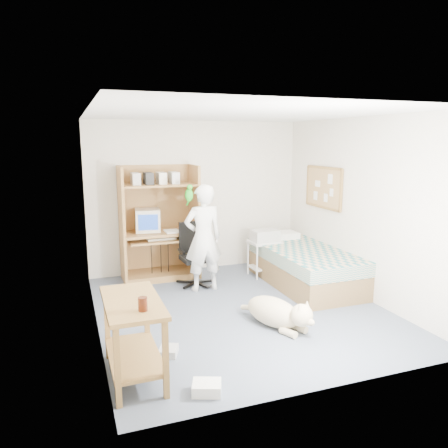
% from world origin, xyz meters
% --- Properties ---
extents(floor, '(4.00, 4.00, 0.00)m').
position_xyz_m(floor, '(0.00, 0.00, 0.00)').
color(floor, '#4B5766').
rests_on(floor, ground).
extents(wall_back, '(3.60, 0.02, 2.50)m').
position_xyz_m(wall_back, '(0.00, 2.00, 1.25)').
color(wall_back, silver).
rests_on(wall_back, floor).
extents(wall_right, '(0.02, 4.00, 2.50)m').
position_xyz_m(wall_right, '(1.80, 0.00, 1.25)').
color(wall_right, silver).
rests_on(wall_right, floor).
extents(wall_left, '(0.02, 4.00, 2.50)m').
position_xyz_m(wall_left, '(-1.80, 0.00, 1.25)').
color(wall_left, silver).
rests_on(wall_left, floor).
extents(ceiling, '(3.60, 4.00, 0.02)m').
position_xyz_m(ceiling, '(0.00, 0.00, 2.50)').
color(ceiling, white).
rests_on(ceiling, wall_back).
extents(computer_hutch, '(1.20, 0.63, 1.80)m').
position_xyz_m(computer_hutch, '(-0.70, 1.74, 0.82)').
color(computer_hutch, olive).
rests_on(computer_hutch, floor).
extents(bed, '(1.02, 2.02, 0.66)m').
position_xyz_m(bed, '(1.30, 0.62, 0.29)').
color(bed, brown).
rests_on(bed, floor).
extents(side_desk, '(0.50, 1.00, 0.75)m').
position_xyz_m(side_desk, '(-1.55, -1.20, 0.49)').
color(side_desk, brown).
rests_on(side_desk, floor).
extents(corkboard, '(0.04, 0.94, 0.66)m').
position_xyz_m(corkboard, '(1.77, 0.90, 1.45)').
color(corkboard, '#A27C48').
rests_on(corkboard, wall_right).
extents(office_chair, '(0.53, 0.53, 0.94)m').
position_xyz_m(office_chair, '(-0.27, 1.20, 0.34)').
color(office_chair, black).
rests_on(office_chair, floor).
extents(person, '(0.60, 0.41, 1.57)m').
position_xyz_m(person, '(-0.22, 0.90, 0.78)').
color(person, white).
rests_on(person, floor).
extents(parrot, '(0.12, 0.20, 0.32)m').
position_xyz_m(parrot, '(-0.42, 0.92, 1.44)').
color(parrot, '#1A9015').
rests_on(parrot, person).
extents(dog, '(0.62, 1.07, 0.42)m').
position_xyz_m(dog, '(0.20, -0.66, 0.18)').
color(dog, tan).
rests_on(dog, floor).
extents(printer_cart, '(0.50, 0.41, 0.58)m').
position_xyz_m(printer_cart, '(0.92, 1.23, 0.39)').
color(printer_cart, silver).
rests_on(printer_cart, floor).
extents(printer, '(0.43, 0.34, 0.18)m').
position_xyz_m(printer, '(0.92, 1.23, 0.67)').
color(printer, '#ADACA8').
rests_on(printer, printer_cart).
extents(crt_monitor, '(0.42, 0.44, 0.35)m').
position_xyz_m(crt_monitor, '(-0.88, 1.75, 0.95)').
color(crt_monitor, beige).
rests_on(crt_monitor, computer_hutch).
extents(keyboard, '(0.45, 0.17, 0.03)m').
position_xyz_m(keyboard, '(-0.70, 1.58, 0.67)').
color(keyboard, beige).
rests_on(keyboard, computer_hutch).
extents(pencil_cup, '(0.08, 0.08, 0.12)m').
position_xyz_m(pencil_cup, '(-0.33, 1.65, 0.82)').
color(pencil_cup, gold).
rests_on(pencil_cup, computer_hutch).
extents(drink_glass, '(0.08, 0.08, 0.12)m').
position_xyz_m(drink_glass, '(-1.50, -1.48, 0.81)').
color(drink_glass, '#3D1609').
rests_on(drink_glass, side_desk).
extents(floor_box_a, '(0.30, 0.28, 0.10)m').
position_xyz_m(floor_box_a, '(-1.00, -1.70, 0.05)').
color(floor_box_a, white).
rests_on(floor_box_a, floor).
extents(floor_box_b, '(0.25, 0.27, 0.08)m').
position_xyz_m(floor_box_b, '(-1.16, -0.90, 0.04)').
color(floor_box_b, '#B4B4AF').
rests_on(floor_box_b, floor).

